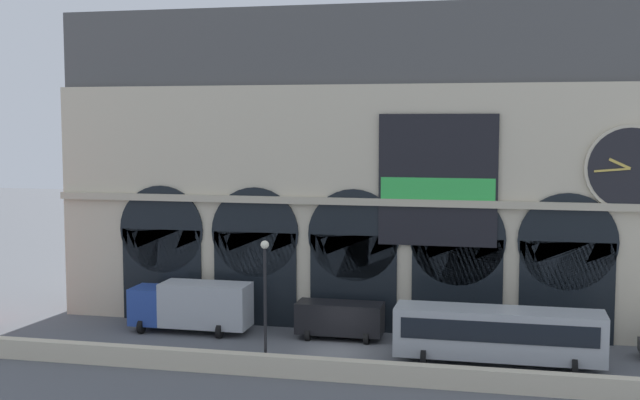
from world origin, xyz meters
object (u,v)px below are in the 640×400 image
object	(u,v)px
van_center	(340,318)
bus_mideast	(498,334)
street_lamp_quayside	(265,288)
box_truck_midwest	(192,305)

from	to	relation	value
van_center	bus_mideast	world-z (taller)	bus_mideast
van_center	street_lamp_quayside	xyz separation A→B (m)	(-2.53, -7.18, 3.17)
box_truck_midwest	street_lamp_quayside	distance (m)	9.87
street_lamp_quayside	van_center	bearing A→B (deg)	70.56
box_truck_midwest	van_center	distance (m)	9.28
van_center	street_lamp_quayside	size ratio (longest dim) A/B	0.75
box_truck_midwest	bus_mideast	bearing A→B (deg)	-9.82
bus_mideast	street_lamp_quayside	distance (m)	12.67
street_lamp_quayside	box_truck_midwest	bearing A→B (deg)	135.11
box_truck_midwest	van_center	xyz separation A→B (m)	(9.26, 0.48, -0.45)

